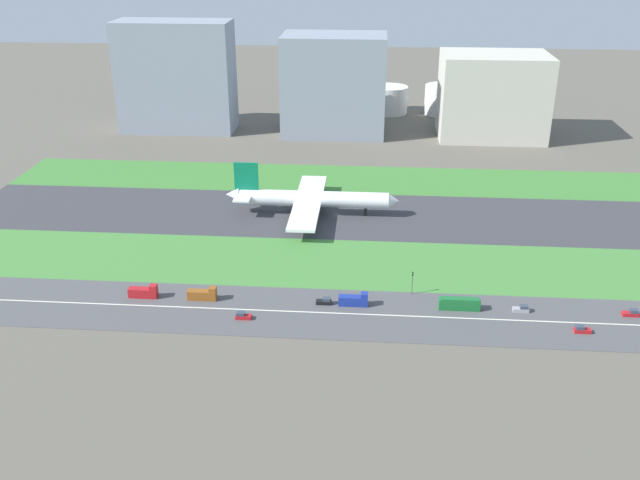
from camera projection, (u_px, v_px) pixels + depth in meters
ground_plane at (337, 215)px, 263.60m from camera, size 800.00×800.00×0.00m
runway at (337, 215)px, 263.58m from camera, size 280.00×46.00×0.10m
grass_median_north at (342, 179)px, 300.84m from camera, size 280.00×36.00×0.10m
grass_median_south at (330, 263)px, 226.32m from camera, size 280.00×36.00×0.10m
highway at (323, 313)px, 197.24m from camera, size 280.00×28.00×0.10m
highway_centerline at (323, 313)px, 197.22m from camera, size 266.00×0.50×0.01m
airliner at (309, 199)px, 261.80m from camera, size 65.00×56.00×19.70m
truck_0 at (203, 294)px, 203.63m from camera, size 8.40×2.50×4.00m
bus_0 at (459, 304)px, 198.32m from camera, size 11.60×2.50×3.50m
car_1 at (522, 309)px, 197.44m from camera, size 4.40×1.80×2.00m
car_3 at (243, 316)px, 193.89m from camera, size 4.40×1.80×2.00m
truck_1 at (144, 292)px, 204.88m from camera, size 8.40×2.50×4.00m
truck_2 at (354, 300)px, 200.50m from camera, size 8.40×2.50×4.00m
car_0 at (631, 313)px, 195.30m from camera, size 4.40×1.80×2.00m
car_4 at (325, 301)px, 201.42m from camera, size 4.40×1.80×2.00m
car_2 at (582, 330)px, 187.36m from camera, size 4.40×1.80×2.00m
traffic_light at (412, 281)px, 205.50m from camera, size 0.36×0.50×7.20m
terminal_building at (176, 77)px, 362.11m from camera, size 58.78×24.54×55.94m
hangar_building at (334, 85)px, 357.48m from camera, size 52.17×32.70×50.12m
office_tower at (493, 96)px, 353.49m from camera, size 52.61×37.44×41.71m
fuel_tank_west at (339, 98)px, 405.18m from camera, size 19.60×19.60×16.86m
fuel_tank_centre at (389, 100)px, 403.47m from camera, size 21.75×21.75×15.33m
fuel_tank_east at (445, 100)px, 400.96m from camera, size 22.76×22.76×16.49m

